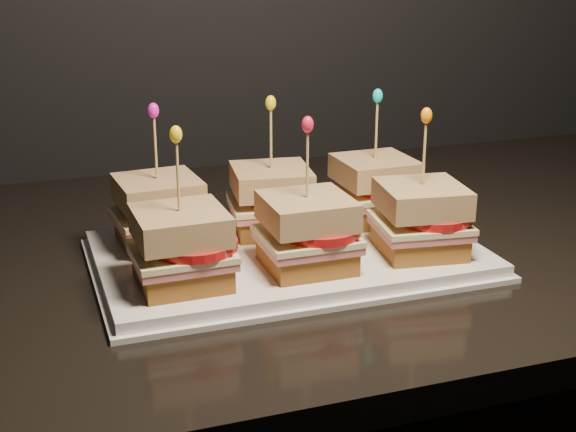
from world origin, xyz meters
name	(u,v)px	position (x,y,z in m)	size (l,w,h in m)	color
granite_slab	(51,280)	(-0.33, 1.65, 0.88)	(2.46, 0.72, 0.03)	black
platter	(288,255)	(-0.08, 1.58, 0.90)	(0.41, 0.25, 0.02)	white
platter_rim	(288,260)	(-0.08, 1.58, 0.90)	(0.42, 0.27, 0.01)	white
sandwich_0_bread_bot	(160,234)	(-0.21, 1.64, 0.92)	(0.08, 0.08, 0.02)	#5B3616
sandwich_0_ham	(159,220)	(-0.21, 1.64, 0.94)	(0.09, 0.09, 0.01)	#C4625D
sandwich_0_cheese	(159,214)	(-0.21, 1.64, 0.95)	(0.09, 0.09, 0.01)	beige
sandwich_0_tomato	(171,209)	(-0.19, 1.63, 0.95)	(0.08, 0.08, 0.01)	red
sandwich_0_bread_top	(158,191)	(-0.21, 1.64, 0.97)	(0.09, 0.09, 0.03)	#6F3210
sandwich_0_pick	(156,152)	(-0.21, 1.64, 1.02)	(0.00, 0.00, 0.09)	tan
sandwich_0_frill	(153,111)	(-0.21, 1.64, 1.06)	(0.01, 0.01, 0.02)	#D81AB5
sandwich_1_bread_bot	(272,221)	(-0.08, 1.64, 0.92)	(0.08, 0.08, 0.02)	#5B3616
sandwich_1_ham	(271,208)	(-0.08, 1.64, 0.94)	(0.09, 0.09, 0.01)	#C4625D
sandwich_1_cheese	(271,203)	(-0.08, 1.64, 0.95)	(0.09, 0.09, 0.01)	beige
sandwich_1_tomato	(283,197)	(-0.06, 1.63, 0.95)	(0.08, 0.08, 0.01)	red
sandwich_1_bread_top	(271,180)	(-0.08, 1.64, 0.97)	(0.09, 0.09, 0.03)	#6F3210
sandwich_1_pick	(271,142)	(-0.08, 1.64, 1.02)	(0.00, 0.00, 0.09)	tan
sandwich_1_frill	(271,103)	(-0.08, 1.64, 1.06)	(0.01, 0.01, 0.02)	yellow
sandwich_2_bread_bot	(374,209)	(0.05, 1.64, 0.92)	(0.08, 0.08, 0.02)	#5B3616
sandwich_2_ham	(374,197)	(0.05, 1.64, 0.94)	(0.09, 0.09, 0.01)	#C4625D
sandwich_2_cheese	(374,192)	(0.05, 1.64, 0.95)	(0.09, 0.09, 0.01)	beige
sandwich_2_tomato	(386,186)	(0.07, 1.63, 0.95)	(0.08, 0.08, 0.01)	red
sandwich_2_bread_top	(375,170)	(0.05, 1.64, 0.97)	(0.09, 0.09, 0.03)	#6F3210
sandwich_2_pick	(376,134)	(0.05, 1.64, 1.02)	(0.00, 0.00, 0.09)	tan
sandwich_2_frill	(378,96)	(0.05, 1.64, 1.06)	(0.01, 0.01, 0.02)	#0DCAC1
sandwich_3_bread_bot	(182,273)	(-0.21, 1.52, 0.92)	(0.08, 0.08, 0.02)	#5B3616
sandwich_3_ham	(182,258)	(-0.21, 1.52, 0.94)	(0.09, 0.09, 0.01)	#C4625D
sandwich_3_cheese	(181,251)	(-0.21, 1.52, 0.95)	(0.09, 0.09, 0.01)	beige
sandwich_3_tomato	(194,245)	(-0.19, 1.51, 0.95)	(0.08, 0.08, 0.01)	red
sandwich_3_bread_top	(180,225)	(-0.21, 1.52, 0.97)	(0.09, 0.09, 0.03)	#6F3210
sandwich_3_pick	(178,181)	(-0.21, 1.52, 1.02)	(0.00, 0.00, 0.09)	tan
sandwich_3_frill	(176,134)	(-0.21, 1.52, 1.06)	(0.01, 0.01, 0.02)	yellow
sandwich_4_bread_bot	(307,256)	(-0.08, 1.52, 0.92)	(0.08, 0.08, 0.02)	#5B3616
sandwich_4_ham	(307,242)	(-0.08, 1.52, 0.94)	(0.09, 0.09, 0.01)	#C4625D
sandwich_4_cheese	(307,236)	(-0.08, 1.52, 0.95)	(0.09, 0.09, 0.01)	beige
sandwich_4_tomato	(320,230)	(-0.06, 1.51, 0.95)	(0.08, 0.08, 0.01)	red
sandwich_4_bread_top	(307,211)	(-0.08, 1.52, 0.97)	(0.09, 0.09, 0.03)	#6F3210
sandwich_4_pick	(307,169)	(-0.08, 1.52, 1.02)	(0.00, 0.00, 0.09)	tan
sandwich_4_frill	(308,124)	(-0.08, 1.52, 1.06)	(0.01, 0.01, 0.02)	red
sandwich_5_bread_bot	(419,242)	(0.05, 1.52, 0.92)	(0.08, 0.08, 0.02)	#5B3616
sandwich_5_ham	(420,228)	(0.05, 1.52, 0.94)	(0.09, 0.09, 0.01)	#C4625D
sandwich_5_cheese	(420,222)	(0.05, 1.52, 0.95)	(0.09, 0.09, 0.01)	beige
sandwich_5_tomato	(433,216)	(0.07, 1.51, 0.95)	(0.08, 0.08, 0.01)	red
sandwich_5_bread_top	(422,198)	(0.05, 1.52, 0.97)	(0.09, 0.09, 0.03)	#6F3210
sandwich_5_pick	(424,158)	(0.05, 1.52, 1.02)	(0.00, 0.00, 0.09)	tan
sandwich_5_frill	(426,115)	(0.05, 1.52, 1.06)	(0.01, 0.01, 0.02)	orange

